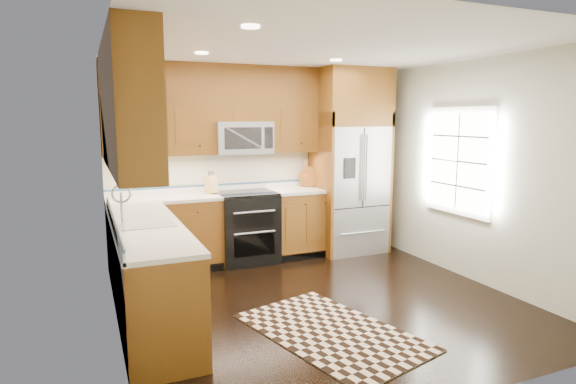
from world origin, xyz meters
name	(u,v)px	position (x,y,z in m)	size (l,w,h in m)	color
ground	(319,301)	(0.00, 0.00, 0.00)	(4.00, 4.00, 0.00)	black
wall_back	(255,163)	(0.00, 2.00, 1.30)	(4.00, 0.02, 2.60)	#B9BDAA
wall_left	(112,191)	(-2.00, 0.00, 1.30)	(0.02, 4.00, 2.60)	#B9BDAA
wall_right	(472,171)	(2.00, 0.00, 1.30)	(0.02, 4.00, 2.60)	#B9BDAA
window	(458,161)	(1.98, 0.20, 1.40)	(0.04, 1.10, 1.30)	white
base_cabinets	(184,251)	(-1.23, 0.90, 0.45)	(2.85, 3.00, 0.90)	brown
countertop	(194,207)	(-1.09, 1.01, 0.92)	(2.86, 3.01, 0.04)	silver
upper_cabinets	(184,108)	(-1.15, 1.09, 2.02)	(2.85, 3.00, 1.15)	brown
range	(247,227)	(-0.25, 1.67, 0.47)	(0.76, 0.67, 0.95)	black
microwave	(242,138)	(-0.25, 1.80, 1.66)	(0.76, 0.40, 0.42)	#B2B2B7
refrigerator	(350,161)	(1.30, 1.63, 1.30)	(0.98, 0.75, 2.60)	#B2B2B7
sink_faucet	(142,218)	(-1.73, 0.23, 0.99)	(0.54, 0.44, 0.37)	#B2B2B7
rug	(331,332)	(-0.24, -0.72, 0.01)	(1.03, 1.71, 0.01)	black
knife_block	(211,184)	(-0.69, 1.78, 1.06)	(0.15, 0.18, 0.29)	tan
utensil_crock	(305,177)	(0.73, 1.90, 1.07)	(0.18, 0.18, 0.38)	#B53E16
cutting_board	(309,186)	(0.75, 1.83, 0.95)	(0.29, 0.29, 0.02)	brown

